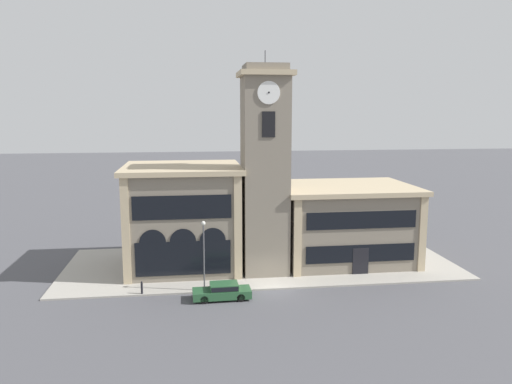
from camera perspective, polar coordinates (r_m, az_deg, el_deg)
ground_plane at (r=43.13m, az=1.96°, el=-11.15°), size 300.00×300.00×0.00m
sidewalk_kerb at (r=49.94m, az=0.56°, el=-8.19°), size 37.82×14.60×0.15m
clock_tower at (r=45.54m, az=1.02°, el=2.40°), size 4.77×4.77×20.30m
town_hall_left_wing at (r=48.59m, az=-8.31°, el=-2.79°), size 11.07×10.50×9.92m
town_hall_right_wing at (r=51.20m, az=10.13°, el=-3.48°), size 13.28×10.50×7.72m
parked_car_near at (r=41.05m, az=-3.84°, el=-11.21°), size 4.71×1.86×1.32m
street_lamp at (r=41.69m, az=-6.00°, el=-6.09°), size 0.36×0.36×5.95m
bollard at (r=42.78m, az=-12.92°, el=-10.61°), size 0.18×0.18×1.06m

